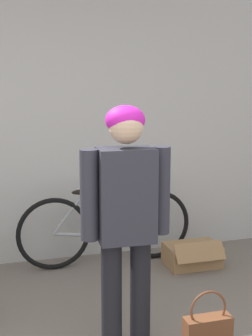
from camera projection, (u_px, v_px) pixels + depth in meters
wall_back at (39, 130)px, 4.49m from camera, size 8.00×0.07×2.60m
person at (126, 210)px, 2.89m from camera, size 0.57×0.25×1.62m
bicycle at (106, 227)px, 4.54m from camera, size 1.73×0.46×0.77m
handbag at (207, 333)px, 3.04m from camera, size 0.32×0.11×0.45m
cardboard_box at (192, 255)px, 4.54m from camera, size 0.51×0.41×0.28m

